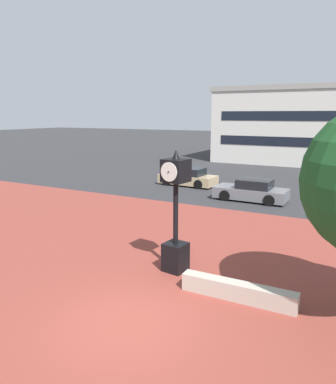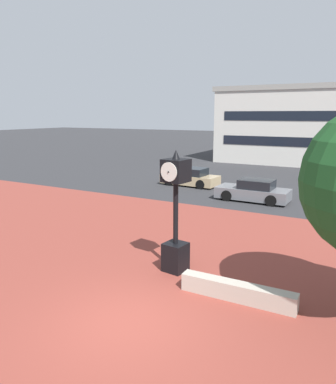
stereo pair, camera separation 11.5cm
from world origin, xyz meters
name	(u,v)px [view 1 (the left image)]	position (x,y,z in m)	size (l,w,h in m)	color
ground_plane	(129,323)	(0.00, 0.00, 0.00)	(200.00, 200.00, 0.00)	#2D2D30
plaza_brick_paving	(194,267)	(0.00, 3.82, 0.00)	(44.00, 15.63, 0.01)	brown
planter_wall	(238,291)	(1.97, 2.37, 0.25)	(3.20, 0.40, 0.50)	#ADA393
street_clock	(176,216)	(-0.42, 3.29, 1.84)	(0.80, 0.84, 3.95)	black
car_street_near	(252,191)	(-0.99, 14.27, 0.57)	(4.21, 1.92, 1.28)	slate
car_street_mid	(188,178)	(-6.29, 16.79, 0.57)	(4.14, 2.00, 1.28)	tan
civic_building	(334,125)	(1.50, 35.73, 3.90)	(23.11, 12.05, 7.77)	beige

